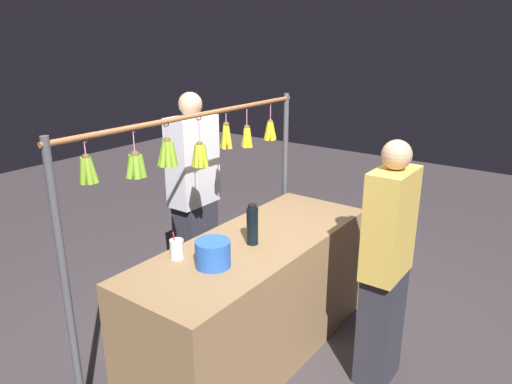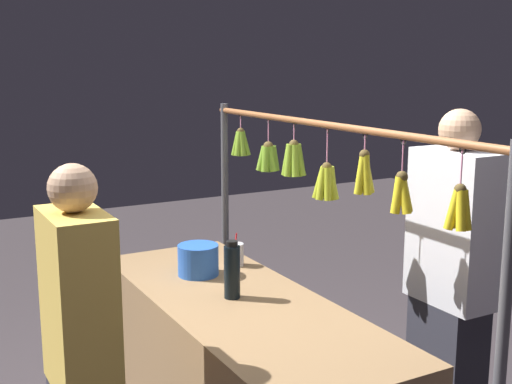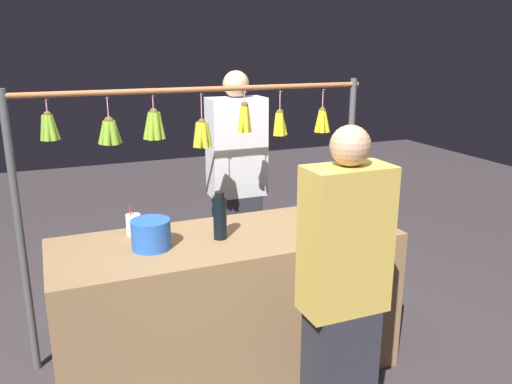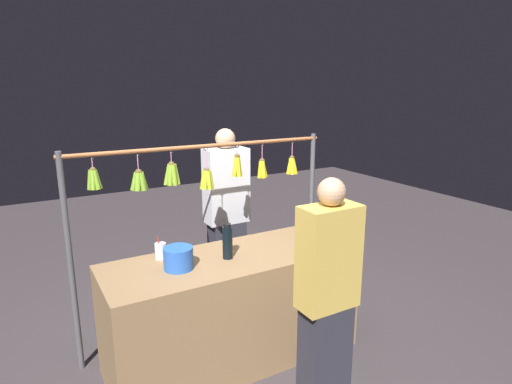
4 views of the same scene
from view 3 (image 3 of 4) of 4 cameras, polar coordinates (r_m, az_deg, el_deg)
The scene contains 8 objects.
ground_plane at distance 3.34m, azimuth -2.90°, elevation -18.78°, with size 12.00×12.00×0.00m, color #3C3538.
market_counter at distance 3.11m, azimuth -3.02°, elevation -12.27°, with size 1.93×0.70×0.86m, color olive.
display_rack at distance 3.24m, azimuth -6.51°, elevation 3.95°, with size 2.21×0.12×1.67m.
water_bottle at distance 2.86m, azimuth -3.97°, elevation -2.68°, with size 0.07×0.07×0.27m.
blue_bucket at distance 2.79m, azimuth -11.41°, elevation -4.55°, with size 0.21×0.21×0.16m, color blue.
drink_cup at distance 3.01m, azimuth -13.26°, elevation -3.49°, with size 0.08×0.08×0.17m.
vendor_person at distance 3.87m, azimuth -2.09°, elevation 0.20°, with size 0.41×0.22×1.72m.
customer_person at distance 2.42m, azimuth 9.43°, elevation -11.83°, with size 0.38×0.20×1.58m.
Camera 3 is at (0.90, 2.59, 1.90)m, focal length 36.56 mm.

